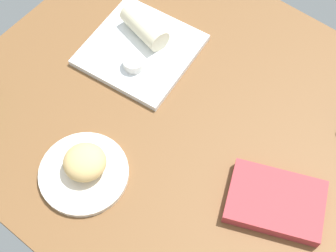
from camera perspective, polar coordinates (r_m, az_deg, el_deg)
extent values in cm
cube|color=brown|center=(117.10, 3.02, 0.13)|extent=(110.00, 90.00, 4.00)
cylinder|color=silver|center=(109.95, -9.76, -5.44)|extent=(19.89, 19.89, 1.40)
ellipsoid|color=tan|center=(107.03, -9.66, -4.17)|extent=(13.05, 13.02, 5.79)
cube|color=white|center=(126.10, -3.23, 8.84)|extent=(28.47, 28.47, 1.60)
cylinder|color=silver|center=(121.12, -4.00, 7.33)|extent=(5.34, 5.34, 2.53)
cylinder|color=#D85F2B|center=(120.35, -4.02, 7.60)|extent=(4.38, 4.38, 0.40)
cylinder|color=beige|center=(126.06, -2.75, 11.50)|extent=(14.21, 8.67, 5.80)
cube|color=#A53338|center=(107.46, 12.39, -8.57)|extent=(24.00, 20.65, 3.08)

